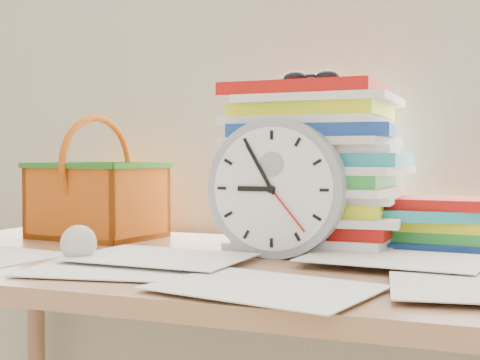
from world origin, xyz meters
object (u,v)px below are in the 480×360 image
at_px(desk, 220,299).
at_px(paper_stack, 316,167).
at_px(book_stack, 435,225).
at_px(basket, 97,178).
at_px(clock, 277,188).

relative_size(desk, paper_stack, 4.08).
relative_size(book_stack, basket, 0.91).
distance_m(paper_stack, clock, 0.16).
height_order(paper_stack, clock, paper_stack).
bearing_deg(book_stack, basket, -175.89).
xyz_separation_m(desk, basket, (-0.38, 0.19, 0.21)).
height_order(desk, paper_stack, paper_stack).
bearing_deg(clock, basket, 163.90).
bearing_deg(clock, book_stack, 35.83).
xyz_separation_m(desk, clock, (0.09, 0.05, 0.20)).
xyz_separation_m(paper_stack, basket, (-0.51, -0.01, -0.03)).
bearing_deg(book_stack, paper_stack, -169.17).
height_order(desk, book_stack, book_stack).
height_order(book_stack, basket, basket).
xyz_separation_m(clock, book_stack, (0.26, 0.19, -0.07)).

